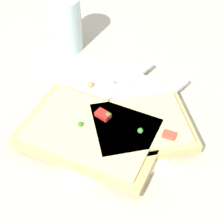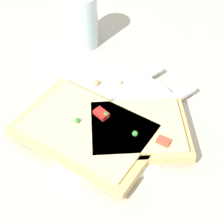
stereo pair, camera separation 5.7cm
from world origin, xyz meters
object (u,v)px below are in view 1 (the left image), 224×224
knife (153,106)px  plate (112,119)px  pizza_slice_corner (139,128)px  drinking_glass (65,24)px  fork (104,100)px  pizza_slice_main (93,133)px

knife → plate: bearing=-28.6°
knife → pizza_slice_corner: (0.01, -0.06, 0.01)m
plate → knife: knife is taller
pizza_slice_corner → drinking_glass: drinking_glass is taller
pizza_slice_corner → drinking_glass: (-0.23, 0.11, 0.03)m
plate → knife: size_ratio=1.11×
knife → pizza_slice_corner: size_ratio=1.08×
fork → knife: bearing=122.4°
fork → pizza_slice_corner: 0.08m
pizza_slice_corner → fork: bearing=-63.3°
knife → pizza_slice_main: size_ratio=0.92×
knife → pizza_slice_corner: bearing=17.9°
plate → drinking_glass: bearing=149.2°
pizza_slice_main → pizza_slice_corner: 0.07m
knife → drinking_glass: size_ratio=1.96×
drinking_glass → plate: bearing=-30.8°
plate → fork: (-0.03, 0.02, 0.01)m
drinking_glass → fork: bearing=-30.1°
plate → drinking_glass: 0.21m
pizza_slice_corner → drinking_glass: bearing=-72.8°
knife → pizza_slice_corner: pizza_slice_corner is taller
pizza_slice_corner → drinking_glass: 0.26m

